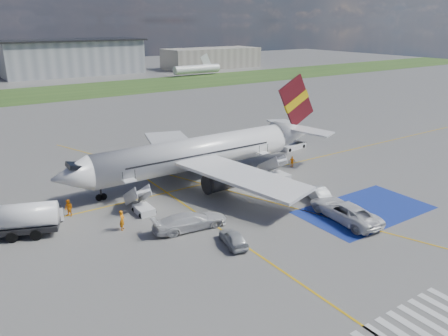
{
  "coord_description": "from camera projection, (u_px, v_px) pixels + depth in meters",
  "views": [
    {
      "loc": [
        -25.68,
        -30.46,
        18.84
      ],
      "look_at": [
        -0.33,
        7.1,
        3.5
      ],
      "focal_mm": 35.0,
      "sensor_mm": 36.0,
      "label": 1
    }
  ],
  "objects": [
    {
      "name": "crew_aft",
      "position": [
        292.0,
        162.0,
        58.9
      ],
      "size": [
        0.87,
        0.93,
        1.54
      ],
      "primitive_type": "imported",
      "rotation": [
        0.0,
        0.0,
        2.27
      ],
      "color": "orange",
      "rests_on": "ground"
    },
    {
      "name": "crew_nose",
      "position": [
        69.0,
        208.0,
        43.99
      ],
      "size": [
        1.04,
        1.1,
        1.79
      ],
      "primitive_type": "imported",
      "rotation": [
        0.0,
        0.0,
        -0.98
      ],
      "color": "orange",
      "rests_on": "ground"
    },
    {
      "name": "fuel_tanker",
      "position": [
        6.0,
        224.0,
        39.54
      ],
      "size": [
        9.47,
        5.6,
        3.15
      ],
      "rotation": [
        0.0,
        0.0,
        -0.37
      ],
      "color": "black",
      "rests_on": "ground"
    },
    {
      "name": "car_silver_a",
      "position": [
        233.0,
        238.0,
        38.44
      ],
      "size": [
        2.43,
        4.2,
        1.34
      ],
      "primitive_type": "imported",
      "rotation": [
        0.0,
        0.0,
        2.91
      ],
      "color": "#ADB0B4",
      "rests_on": "ground"
    },
    {
      "name": "gpu_cart",
      "position": [
        52.0,
        216.0,
        42.66
      ],
      "size": [
        2.02,
        1.39,
        1.61
      ],
      "rotation": [
        0.0,
        0.0,
        0.07
      ],
      "color": "silver",
      "rests_on": "ground"
    },
    {
      "name": "airstairs_fwd",
      "position": [
        142.0,
        206.0,
        45.16
      ],
      "size": [
        1.9,
        5.2,
        3.6
      ],
      "color": "silver",
      "rests_on": "ground"
    },
    {
      "name": "taxiway_line_main",
      "position": [
        204.0,
        184.0,
        52.98
      ],
      "size": [
        120.0,
        0.2,
        0.01
      ],
      "primitive_type": "cube",
      "color": "gold",
      "rests_on": "ground"
    },
    {
      "name": "van_white_b",
      "position": [
        190.0,
        218.0,
        41.29
      ],
      "size": [
        5.7,
        2.9,
        2.14
      ],
      "primitive_type": "imported",
      "rotation": [
        0.0,
        0.0,
        1.44
      ],
      "color": "silver",
      "rests_on": "ground"
    },
    {
      "name": "airliner",
      "position": [
        205.0,
        151.0,
        54.26
      ],
      "size": [
        36.81,
        32.95,
        11.92
      ],
      "color": "silver",
      "rests_on": "ground"
    },
    {
      "name": "taxiway_line_cross",
      "position": [
        299.0,
        283.0,
        33.06
      ],
      "size": [
        0.2,
        60.0,
        0.01
      ],
      "primitive_type": "cube",
      "color": "gold",
      "rests_on": "ground"
    },
    {
      "name": "grass_strip",
      "position": [
        44.0,
        94.0,
        118.14
      ],
      "size": [
        400.0,
        30.0,
        0.01
      ],
      "primitive_type": "cube",
      "color": "#2D4C1E",
      "rests_on": "ground"
    },
    {
      "name": "van_white_a",
      "position": [
        345.0,
        208.0,
        43.26
      ],
      "size": [
        3.58,
        6.64,
        2.39
      ],
      "primitive_type": "imported",
      "rotation": [
        0.0,
        0.0,
        3.04
      ],
      "color": "silver",
      "rests_on": "ground"
    },
    {
      "name": "taxiway_line_diag",
      "position": [
        204.0,
        184.0,
        52.98
      ],
      "size": [
        20.71,
        56.45,
        0.01
      ],
      "primitive_type": "cube",
      "rotation": [
        0.0,
        0.0,
        0.35
      ],
      "color": "gold",
      "rests_on": "ground"
    },
    {
      "name": "crosswalk",
      "position": [
        420.0,
        325.0,
        28.47
      ],
      "size": [
        9.0,
        4.0,
        0.01
      ],
      "color": "silver",
      "rests_on": "ground"
    },
    {
      "name": "terminal_east",
      "position": [
        212.0,
        58.0,
        182.51
      ],
      "size": [
        40.0,
        16.0,
        8.0
      ],
      "primitive_type": "cube",
      "color": "gray",
      "rests_on": "ground"
    },
    {
      "name": "belt_loader",
      "position": [
        294.0,
        147.0,
        67.41
      ],
      "size": [
        4.9,
        2.29,
        1.43
      ],
      "rotation": [
        0.0,
        0.0,
        0.13
      ],
      "color": "silver",
      "rests_on": "ground"
    },
    {
      "name": "terminal_centre",
      "position": [
        73.0,
        58.0,
        158.22
      ],
      "size": [
        48.0,
        18.0,
        12.0
      ],
      "primitive_type": "cube",
      "color": "gray",
      "rests_on": "ground"
    },
    {
      "name": "staging_box",
      "position": [
        365.0,
        210.0,
        45.72
      ],
      "size": [
        14.0,
        8.0,
        0.01
      ],
      "primitive_type": "cube",
      "color": "navy",
      "rests_on": "ground"
    },
    {
      "name": "airstairs_aft",
      "position": [
        278.0,
        173.0,
        54.96
      ],
      "size": [
        1.9,
        5.2,
        3.6
      ],
      "color": "silver",
      "rests_on": "ground"
    },
    {
      "name": "car_silver_b",
      "position": [
        317.0,
        193.0,
        48.37
      ],
      "size": [
        2.93,
        4.78,
        1.49
      ],
      "primitive_type": "imported",
      "rotation": [
        0.0,
        0.0,
        2.82
      ],
      "color": "silver",
      "rests_on": "ground"
    },
    {
      "name": "ground",
      "position": [
        266.0,
        219.0,
        43.56
      ],
      "size": [
        400.0,
        400.0,
        0.0
      ],
      "primitive_type": "plane",
      "color": "#60605E",
      "rests_on": "ground"
    },
    {
      "name": "crew_fwd",
      "position": [
        122.0,
        220.0,
        41.17
      ],
      "size": [
        0.81,
        0.85,
        1.96
      ],
      "primitive_type": "imported",
      "rotation": [
        0.0,
        0.0,
        0.9
      ],
      "color": "orange",
      "rests_on": "ground"
    }
  ]
}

